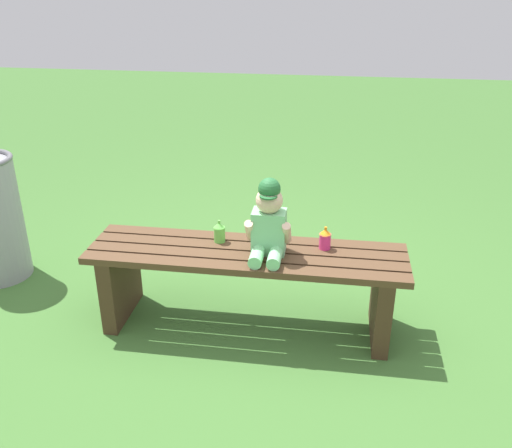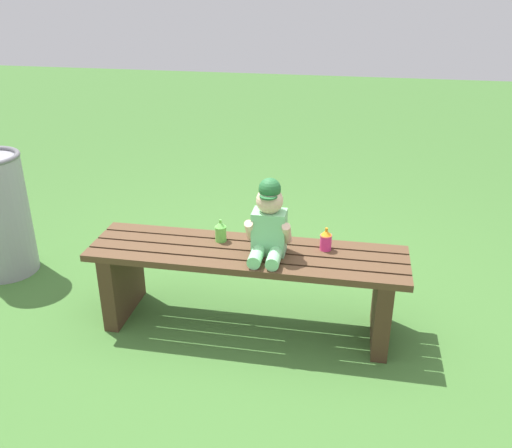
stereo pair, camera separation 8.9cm
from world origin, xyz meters
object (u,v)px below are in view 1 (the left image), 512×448
child_figure (269,222)px  sippy_cup_left (219,232)px  park_bench (247,275)px  sippy_cup_right (325,238)px

child_figure → sippy_cup_left: bearing=160.3°
sippy_cup_left → child_figure: bearing=-19.7°
park_bench → sippy_cup_left: bearing=151.4°
child_figure → sippy_cup_left: (-0.28, 0.10, -0.12)m
park_bench → child_figure: size_ratio=4.10×
child_figure → sippy_cup_left: child_figure is taller
child_figure → sippy_cup_right: size_ratio=3.26×
child_figure → park_bench: bearing=173.9°
park_bench → sippy_cup_right: sippy_cup_right is taller
child_figure → sippy_cup_left: size_ratio=3.26×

